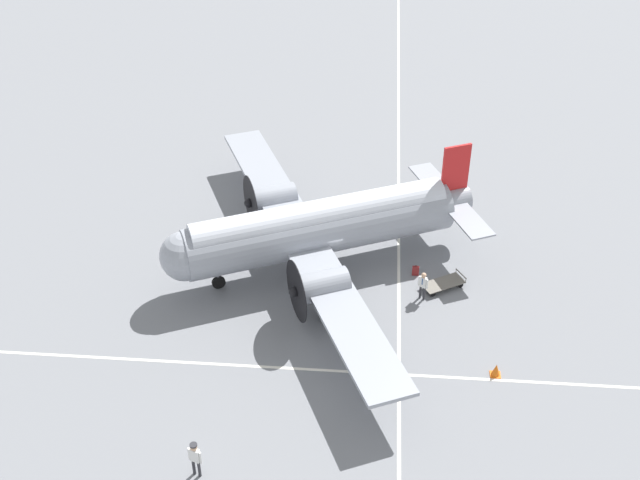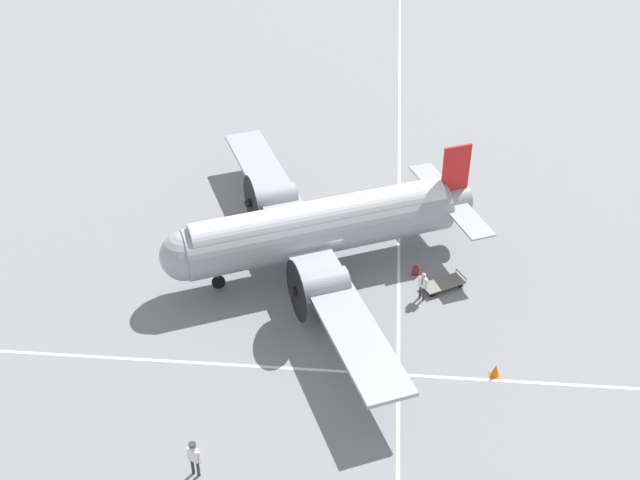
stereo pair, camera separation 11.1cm
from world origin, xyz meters
The scene contains 9 objects.
ground_plane centered at (0.00, 0.00, 0.00)m, with size 300.00×300.00×0.00m, color slate.
apron_line_eastwest centered at (0.00, -7.76, 0.00)m, with size 120.00×0.16×0.01m.
apron_line_northsouth centered at (4.20, 0.00, 0.00)m, with size 0.16×120.00×0.01m.
airliner_main centered at (-0.41, -0.18, 2.56)m, with size 16.70×22.80×5.92m.
crew_foreground centered at (-3.78, -13.94, 1.13)m, with size 0.58×0.38×1.80m.
passenger_boarding centered at (5.36, -2.28, 1.00)m, with size 0.48×0.36×1.63m.
suitcase_near_door centered at (5.07, -0.38, 0.29)m, with size 0.36×0.13×0.61m.
baggage_cart centered at (6.48, -1.31, 0.28)m, with size 2.39×1.94×0.56m.
traffic_cone centered at (8.55, -7.44, 0.30)m, with size 0.48×0.48×0.64m.
Camera 2 is at (2.80, -33.88, 26.09)m, focal length 45.00 mm.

